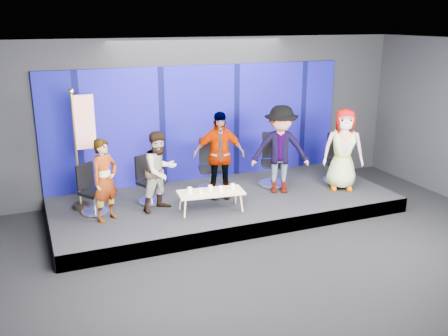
{
  "coord_description": "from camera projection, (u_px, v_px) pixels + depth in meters",
  "views": [
    {
      "loc": [
        -3.73,
        -6.56,
        3.89
      ],
      "look_at": [
        -0.05,
        2.4,
        0.97
      ],
      "focal_mm": 40.0,
      "sensor_mm": 36.0,
      "label": 1
    }
  ],
  "objects": [
    {
      "name": "chair_d",
      "position": [
        273.0,
        168.0,
        11.14
      ],
      "size": [
        0.85,
        0.85,
        1.16
      ],
      "rotation": [
        0.0,
        0.0,
        -0.38
      ],
      "color": "silver",
      "rests_on": "riser"
    },
    {
      "name": "panelist_c",
      "position": [
        219.0,
        155.0,
        10.19
      ],
      "size": [
        1.14,
        0.68,
        1.81
      ],
      "primitive_type": "imported",
      "rotation": [
        0.0,
        0.0,
        -0.24
      ],
      "color": "black",
      "rests_on": "riser"
    },
    {
      "name": "panelist_d",
      "position": [
        280.0,
        150.0,
        10.49
      ],
      "size": [
        1.39,
        1.1,
        1.88
      ],
      "primitive_type": "imported",
      "rotation": [
        0.0,
        0.0,
        -0.38
      ],
      "color": "black",
      "rests_on": "riser"
    },
    {
      "name": "panelist_b",
      "position": [
        160.0,
        171.0,
        9.55
      ],
      "size": [
        0.93,
        0.85,
        1.56
      ],
      "primitive_type": "imported",
      "rotation": [
        0.0,
        0.0,
        0.41
      ],
      "color": "black",
      "rests_on": "riser"
    },
    {
      "name": "panelist_e",
      "position": [
        343.0,
        149.0,
        10.73
      ],
      "size": [
        1.02,
        0.89,
        1.77
      ],
      "primitive_type": "imported",
      "rotation": [
        0.0,
        0.0,
        -0.46
      ],
      "color": "black",
      "rests_on": "riser"
    },
    {
      "name": "chair_e",
      "position": [
        337.0,
        166.0,
        11.37
      ],
      "size": [
        0.82,
        0.82,
        1.09
      ],
      "rotation": [
        0.0,
        0.0,
        -0.46
      ],
      "color": "silver",
      "rests_on": "riser"
    },
    {
      "name": "riser",
      "position": [
        224.0,
        204.0,
        10.46
      ],
      "size": [
        7.0,
        3.0,
        0.3
      ],
      "primitive_type": "cube",
      "color": "black",
      "rests_on": "ground"
    },
    {
      "name": "backdrop",
      "position": [
        200.0,
        123.0,
        11.33
      ],
      "size": [
        7.0,
        0.08,
        2.6
      ],
      "primitive_type": "cube",
      "color": "#070856",
      "rests_on": "riser"
    },
    {
      "name": "flag_stand",
      "position": [
        82.0,
        146.0,
        9.49
      ],
      "size": [
        0.54,
        0.31,
        2.36
      ],
      "rotation": [
        0.0,
        0.0,
        0.01
      ],
      "color": "black",
      "rests_on": "riser"
    },
    {
      "name": "mug_b",
      "position": [
        201.0,
        192.0,
        9.48
      ],
      "size": [
        0.07,
        0.07,
        0.08
      ],
      "primitive_type": "cylinder",
      "color": "white",
      "rests_on": "coffee_table"
    },
    {
      "name": "chair_a",
      "position": [
        92.0,
        197.0,
        9.52
      ],
      "size": [
        0.74,
        0.74,
        0.95
      ],
      "rotation": [
        0.0,
        0.0,
        0.58
      ],
      "color": "silver",
      "rests_on": "riser"
    },
    {
      "name": "chair_c",
      "position": [
        211.0,
        173.0,
        10.8
      ],
      "size": [
        0.76,
        0.76,
        1.12
      ],
      "rotation": [
        0.0,
        0.0,
        -0.24
      ],
      "color": "silver",
      "rests_on": "riser"
    },
    {
      "name": "mug_d",
      "position": [
        221.0,
        189.0,
        9.6
      ],
      "size": [
        0.09,
        0.09,
        0.1
      ],
      "primitive_type": "cylinder",
      "color": "white",
      "rests_on": "coffee_table"
    },
    {
      "name": "mug_a",
      "position": [
        190.0,
        190.0,
        9.52
      ],
      "size": [
        0.09,
        0.09,
        0.11
      ],
      "primitive_type": "cylinder",
      "color": "white",
      "rests_on": "coffee_table"
    },
    {
      "name": "mug_c",
      "position": [
        210.0,
        188.0,
        9.65
      ],
      "size": [
        0.08,
        0.08,
        0.1
      ],
      "primitive_type": "cylinder",
      "color": "white",
      "rests_on": "coffee_table"
    },
    {
      "name": "mug_e",
      "position": [
        233.0,
        186.0,
        9.73
      ],
      "size": [
        0.09,
        0.09,
        0.11
      ],
      "primitive_type": "cylinder",
      "color": "white",
      "rests_on": "coffee_table"
    },
    {
      "name": "coffee_table",
      "position": [
        211.0,
        193.0,
        9.61
      ],
      "size": [
        1.32,
        0.67,
        0.39
      ],
      "rotation": [
        0.0,
        0.0,
        -0.11
      ],
      "color": "tan",
      "rests_on": "riser"
    },
    {
      "name": "room_walls",
      "position": [
        287.0,
        118.0,
        7.59
      ],
      "size": [
        10.02,
        8.02,
        3.51
      ],
      "color": "black",
      "rests_on": "ground"
    },
    {
      "name": "chair_b",
      "position": [
        149.0,
        187.0,
        10.08
      ],
      "size": [
        0.72,
        0.72,
        0.96
      ],
      "rotation": [
        0.0,
        0.0,
        0.41
      ],
      "color": "silver",
      "rests_on": "riser"
    },
    {
      "name": "ground",
      "position": [
        281.0,
        262.0,
        8.29
      ],
      "size": [
        10.0,
        10.0,
        0.0
      ],
      "primitive_type": "plane",
      "color": "black",
      "rests_on": "ground"
    },
    {
      "name": "panelist_a",
      "position": [
        105.0,
        180.0,
        9.05
      ],
      "size": [
        0.67,
        0.62,
        1.54
      ],
      "primitive_type": "imported",
      "rotation": [
        0.0,
        0.0,
        0.58
      ],
      "color": "black",
      "rests_on": "riser"
    }
  ]
}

